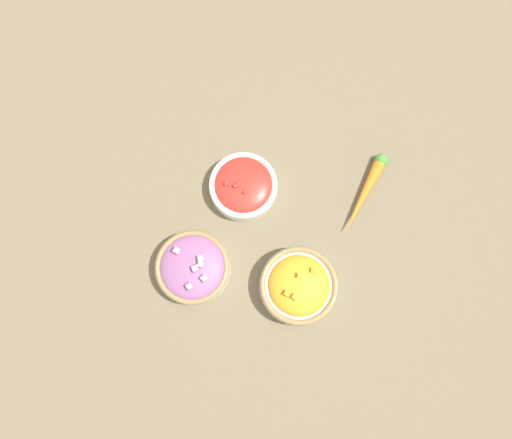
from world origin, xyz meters
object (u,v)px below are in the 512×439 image
at_px(bowl_squash, 298,286).
at_px(bowl_cherry_tomatoes, 243,186).
at_px(bowl_red_onion, 193,268).
at_px(loose_carrot, 365,192).

relative_size(bowl_squash, bowl_cherry_tomatoes, 1.10).
relative_size(bowl_squash, bowl_red_onion, 1.04).
relative_size(bowl_cherry_tomatoes, loose_carrot, 0.74).
bearing_deg(loose_carrot, bowl_cherry_tomatoes, -64.09).
xyz_separation_m(bowl_cherry_tomatoes, bowl_red_onion, (0.04, 0.19, 0.00)).
distance_m(bowl_cherry_tomatoes, bowl_red_onion, 0.19).
xyz_separation_m(bowl_cherry_tomatoes, loose_carrot, (-0.24, -0.07, -0.01)).
xyz_separation_m(bowl_squash, bowl_cherry_tomatoes, (0.17, -0.16, -0.01)).
bearing_deg(bowl_cherry_tomatoes, bowl_red_onion, 78.17).
xyz_separation_m(bowl_squash, bowl_red_onion, (0.21, 0.03, -0.00)).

